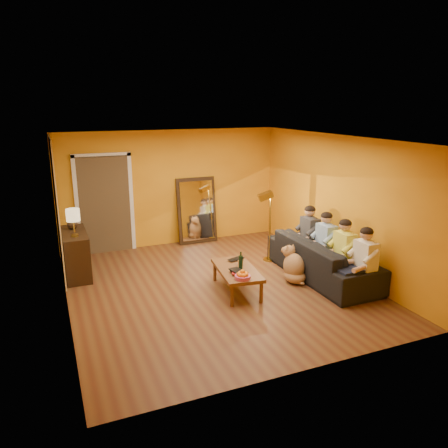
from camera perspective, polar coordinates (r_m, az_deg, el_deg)
name	(u,v)px	position (r m, az deg, el deg)	size (l,w,h in m)	color
room_shell	(209,212)	(7.76, -2.02, 1.63)	(5.00, 5.50, 2.60)	brown
white_accent	(57,207)	(8.64, -21.01, 2.03)	(0.02, 1.90, 2.58)	white
doorway_recess	(104,204)	(9.82, -15.39, 2.54)	(1.06, 0.30, 2.10)	#3F2D19
door_jamb_left	(77,207)	(9.65, -18.64, 2.06)	(0.08, 0.06, 2.20)	white
door_jamb_right	(132,203)	(9.78, -11.99, 2.72)	(0.08, 0.06, 2.20)	white
door_header	(101,155)	(9.52, -15.76, 8.68)	(1.22, 0.06, 0.08)	white
mirror_frame	(197,210)	(10.14, -3.58, 1.80)	(0.92, 0.06, 1.52)	#311D10
mirror_glass	(197,211)	(10.10, -3.51, 1.75)	(0.78, 0.02, 1.36)	white
sideboard	(76,254)	(8.69, -18.79, -3.70)	(0.44, 1.18, 0.85)	#311D10
table_lamp	(74,223)	(8.21, -19.04, 0.14)	(0.24, 0.24, 0.51)	beige
sofa	(322,258)	(8.37, 12.71, -4.41)	(0.98, 2.50, 0.73)	black
coffee_table	(237,280)	(7.62, 1.67, -7.30)	(0.62, 1.22, 0.42)	brown
floor_lamp	(270,227)	(8.95, 6.01, -0.40)	(0.30, 0.24, 1.44)	#A88B31
dog	(294,264)	(8.06, 9.13, -5.16)	(0.38, 0.58, 0.69)	#A37349
person_far_left	(365,263)	(7.63, 17.93, -4.83)	(0.70, 0.44, 1.22)	silver
person_mid_left	(344,253)	(8.02, 15.41, -3.61)	(0.70, 0.44, 1.22)	#DEE04A
person_mid_right	(326,244)	(8.44, 13.15, -2.51)	(0.70, 0.44, 1.22)	#83A3CB
person_far_right	(309,236)	(8.87, 11.10, -1.50)	(0.70, 0.44, 1.22)	#2E2E33
fruit_bowl	(243,274)	(7.09, 2.45, -6.56)	(0.26, 0.26, 0.16)	#C04376
wine_bottle	(241,261)	(7.46, 2.20, -4.79)	(0.07, 0.07, 0.31)	black
tumbler	(240,263)	(7.67, 2.14, -5.10)	(0.09, 0.09, 0.09)	#B27F3F
laptop	(238,260)	(7.90, 1.84, -4.70)	(0.34, 0.22, 0.03)	black
book_lower	(232,273)	(7.30, 1.03, -6.47)	(0.18, 0.24, 0.02)	#311D10
book_mid	(232,272)	(7.30, 1.08, -6.29)	(0.16, 0.22, 0.02)	#A71313
book_upper	(232,271)	(7.27, 1.07, -6.21)	(0.18, 0.24, 0.02)	black
vase	(72,223)	(8.78, -19.22, 0.09)	(0.20, 0.20, 0.21)	#311D10
flowers	(71,213)	(8.73, -19.34, 1.41)	(0.17, 0.17, 0.39)	#A71313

